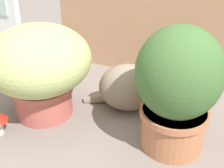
# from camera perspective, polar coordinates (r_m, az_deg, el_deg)

# --- Properties ---
(ground_plane) EXTENTS (6.00, 6.00, 0.00)m
(ground_plane) POSITION_cam_1_polar(r_m,az_deg,el_deg) (1.27, -3.88, -8.08)
(ground_plane) COLOR slate
(cardboard_backdrop) EXTENTS (1.15, 0.03, 0.75)m
(cardboard_backdrop) POSITION_cam_1_polar(r_m,az_deg,el_deg) (1.54, 8.72, 14.16)
(cardboard_backdrop) COLOR tan
(cardboard_backdrop) RESTS_ON ground
(grass_planter) EXTENTS (0.43, 0.43, 0.40)m
(grass_planter) POSITION_cam_1_polar(r_m,az_deg,el_deg) (1.27, -13.60, 3.43)
(grass_planter) COLOR #B95950
(grass_planter) RESTS_ON ground
(leafy_planter) EXTENTS (0.30, 0.30, 0.47)m
(leafy_planter) POSITION_cam_1_polar(r_m,az_deg,el_deg) (1.06, 12.35, -0.58)
(leafy_planter) COLOR #B56E49
(leafy_planter) RESTS_ON ground
(cat) EXTENTS (0.39, 0.25, 0.32)m
(cat) POSITION_cam_1_polar(r_m,az_deg,el_deg) (1.32, 3.86, -0.26)
(cat) COLOR gray
(cat) RESTS_ON ground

